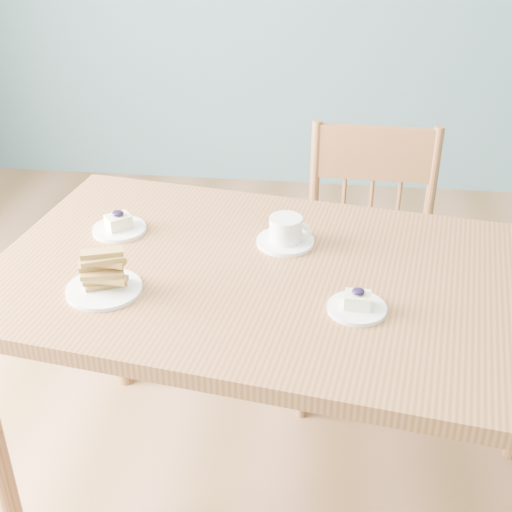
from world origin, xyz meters
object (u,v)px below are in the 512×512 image
at_px(dining_table, 287,300).
at_px(coffee_cup, 286,233).
at_px(biscotti_plate, 103,278).
at_px(dining_chair, 366,269).
at_px(cheesecake_plate_near, 357,305).
at_px(cheesecake_plate_far, 119,226).

distance_m(dining_table, coffee_cup, 0.20).
bearing_deg(coffee_cup, biscotti_plate, -137.67).
height_order(dining_chair, biscotti_plate, dining_chair).
height_order(dining_table, cheesecake_plate_near, cheesecake_plate_near).
bearing_deg(cheesecake_plate_far, dining_chair, 29.44).
bearing_deg(cheesecake_plate_far, cheesecake_plate_near, -25.50).
relative_size(dining_chair, cheesecake_plate_near, 6.87).
relative_size(dining_chair, coffee_cup, 6.13).
bearing_deg(coffee_cup, cheesecake_plate_near, -49.16).
xyz_separation_m(dining_chair, coffee_cup, (-0.26, -0.43, 0.36)).
relative_size(cheesecake_plate_far, coffee_cup, 0.96).
xyz_separation_m(dining_table, coffee_cup, (-0.02, 0.16, 0.12)).
distance_m(cheesecake_plate_near, cheesecake_plate_far, 0.75).
height_order(cheesecake_plate_near, cheesecake_plate_far, cheesecake_plate_far).
relative_size(dining_table, cheesecake_plate_far, 10.90).
distance_m(dining_chair, cheesecake_plate_far, 0.91).
bearing_deg(dining_chair, cheesecake_plate_near, -92.96).
xyz_separation_m(dining_table, biscotti_plate, (-0.45, -0.13, 0.12)).
xyz_separation_m(dining_table, cheesecake_plate_near, (0.18, -0.14, 0.10)).
distance_m(dining_table, biscotti_plate, 0.48).
bearing_deg(coffee_cup, dining_table, -75.75).
height_order(cheesecake_plate_far, coffee_cup, coffee_cup).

